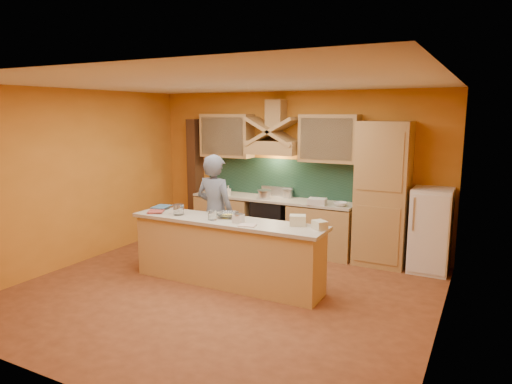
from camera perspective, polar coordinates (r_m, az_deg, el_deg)
The scene contains 36 objects.
floor at distance 6.43m, azimuth -4.26°, elevation -12.34°, with size 5.50×5.00×0.01m, color brown.
ceiling at distance 5.96m, azimuth -4.61°, elevation 13.43°, with size 5.50×5.00×0.01m, color white.
wall_back at distance 8.24m, azimuth 4.80°, elevation 2.71°, with size 5.50×0.02×2.80m, color orange.
wall_front at distance 4.18m, azimuth -22.90°, elevation -5.20°, with size 5.50×0.02×2.80m, color orange.
wall_left at distance 7.83m, azimuth -21.77°, elevation 1.65°, with size 0.02×5.00×2.80m, color orange.
wall_right at distance 5.17m, azimuth 22.47°, elevation -2.39°, with size 0.02×5.00×2.80m, color orange.
base_cabinet_left at distance 8.71m, azimuth -3.68°, elevation -3.37°, with size 1.10×0.60×0.86m, color tan.
base_cabinet_right at distance 7.92m, azimuth 8.20°, elevation -4.81°, with size 1.10×0.60×0.86m, color tan.
counter_top at distance 8.17m, azimuth 1.99°, elevation -0.88°, with size 3.00×0.62×0.04m, color beige.
stove at distance 8.27m, azimuth 1.97°, elevation -3.94°, with size 0.60×0.58×0.90m, color black.
backsplash at distance 8.37m, azimuth 2.85°, elevation 1.80°, with size 3.00×0.03×0.70m, color #173328.
range_hood at distance 8.09m, azimuth 2.19°, elevation 5.59°, with size 0.92×0.50×0.24m, color tan.
hood_chimney at distance 8.16m, azimuth 2.52°, elevation 9.70°, with size 0.30×0.30×0.50m, color tan.
upper_cabinet_left at distance 8.62m, azimuth -3.65°, elevation 7.05°, with size 1.00×0.35×0.80m, color tan.
upper_cabinet_right at distance 7.78m, azimuth 9.15°, elevation 6.62°, with size 1.00×0.35×0.80m, color tan.
pantry_column at distance 7.51m, azimuth 15.55°, elevation -0.27°, with size 0.80×0.60×2.30m, color tan.
fridge at distance 7.50m, azimuth 20.99°, elevation -4.49°, with size 0.58×0.60×1.30m, color white.
trim_column_left at distance 9.13m, azimuth -7.54°, elevation 1.78°, with size 0.20×0.30×2.30m, color #472816.
island_body at distance 6.57m, azimuth -3.67°, elevation -7.75°, with size 2.80×0.55×0.88m, color #D9B26F.
island_top at distance 6.44m, azimuth -3.71°, elevation -3.68°, with size 2.90×0.62×0.05m, color beige.
person at distance 7.07m, azimuth -5.12°, elevation -2.59°, with size 0.66×0.43×1.81m, color slate.
pot_large at distance 8.12m, azimuth 1.07°, elevation -0.43°, with size 0.22×0.22×0.14m, color silver.
pot_small at distance 8.21m, azimuth 3.97°, elevation -0.32°, with size 0.18×0.18×0.15m, color silver.
soap_bottle_a at distance 8.41m, azimuth -3.49°, elevation 0.18°, with size 0.08×0.08×0.18m, color white.
soap_bottle_b at distance 8.65m, azimuth -5.93°, elevation 0.67°, with size 0.10×0.10×0.25m, color #366796.
bowl_back at distance 7.57m, azimuth 10.50°, elevation -1.50°, with size 0.21×0.21×0.07m, color silver.
dish_rack at distance 7.63m, azimuth 7.65°, elevation -1.19°, with size 0.29×0.23×0.10m, color silver.
book_lower at distance 7.08m, azimuth -13.27°, elevation -2.35°, with size 0.23×0.31×0.03m, color #AE443E.
book_upper at distance 7.32m, azimuth -12.50°, elevation -1.77°, with size 0.23×0.31×0.02m, color #3F698B.
jar_large at distance 6.80m, azimuth -9.65°, elevation -2.18°, with size 0.15×0.15×0.15m, color white.
jar_small at distance 6.42m, azimuth -5.47°, elevation -2.91°, with size 0.13×0.13×0.13m, color white.
kitchen_scale at distance 6.24m, azimuth -2.21°, elevation -3.36°, with size 0.13×0.13×0.11m, color silver.
mixing_bowl at distance 6.55m, azimuth -3.61°, elevation -2.88°, with size 0.30×0.30×0.07m, color silver.
cloth at distance 6.08m, azimuth -1.10°, elevation -4.18°, with size 0.22×0.17×0.01m, color beige.
grocery_bag_a at distance 6.11m, azimuth 5.23°, elevation -3.54°, with size 0.21×0.17×0.14m, color beige.
grocery_bag_b at distance 5.94m, azimuth 7.97°, elevation -4.11°, with size 0.19×0.14×0.11m, color beige.
Camera 1 is at (3.15, -5.04, 2.44)m, focal length 32.00 mm.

